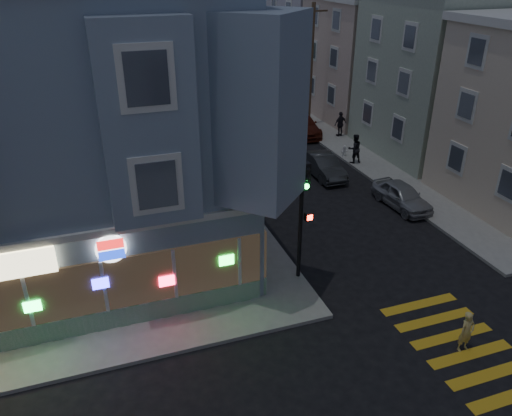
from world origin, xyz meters
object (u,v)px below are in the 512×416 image
street_tree_far (253,48)px  traffic_signal (303,202)px  pedestrian_a (355,149)px  street_tree_near (283,62)px  running_child (467,332)px  parked_car_b (323,166)px  parked_car_c (301,124)px  parked_car_a (402,196)px  utility_pole (311,64)px  pedestrian_b (340,124)px  fire_hydrant (344,150)px  parked_car_d (253,109)px

street_tree_far → traffic_signal: size_ratio=1.04×
street_tree_far → pedestrian_a: size_ratio=2.83×
street_tree_near → running_child: street_tree_near is taller
parked_car_b → parked_car_c: parked_car_c is taller
pedestrian_a → parked_car_a: 6.33m
parked_car_a → running_child: bearing=-116.0°
street_tree_near → parked_car_a: (-1.53, -20.84, -3.28)m
utility_pole → pedestrian_a: (-0.70, -8.55, -3.71)m
pedestrian_b → parked_car_a: size_ratio=0.47×
street_tree_near → pedestrian_a: (-0.90, -14.55, -2.85)m
parked_car_a → traffic_signal: traffic_signal is taller
street_tree_far → fire_hydrant: 21.58m
parked_car_d → fire_hydrant: parked_car_d is taller
parked_car_c → fire_hydrant: parked_car_c is taller
utility_pole → fire_hydrant: size_ratio=12.37×
fire_hydrant → parked_car_d: bearing=104.0°
street_tree_far → pedestrian_b: bearing=-87.4°
pedestrian_b → parked_car_c: bearing=-49.3°
street_tree_near → street_tree_far: size_ratio=1.00×
parked_car_c → parked_car_b: bearing=-97.7°
pedestrian_b → parked_car_b: size_ratio=0.44×
parked_car_d → fire_hydrant: 11.19m
street_tree_near → traffic_signal: size_ratio=1.04×
traffic_signal → parked_car_b: bearing=53.8°
running_child → pedestrian_a: size_ratio=0.81×
pedestrian_a → fire_hydrant: bearing=-90.6°
parked_car_b → parked_car_a: bearing=-67.7°
street_tree_near → parked_car_d: bearing=-145.9°
parked_car_a → parked_car_c: size_ratio=0.76×
street_tree_far → pedestrian_a: street_tree_far is taller
utility_pole → fire_hydrant: 8.48m
parked_car_b → parked_car_c: size_ratio=0.81×
street_tree_far → parked_car_d: (-3.60, -10.44, -3.19)m
street_tree_far → parked_car_d: size_ratio=0.99×
street_tree_far → pedestrian_b: street_tree_far is taller
street_tree_far → pedestrian_b: 17.68m
street_tree_near → parked_car_b: street_tree_near is taller
street_tree_far → parked_car_a: street_tree_far is taller
pedestrian_a → utility_pole: bearing=-95.3°
traffic_signal → running_child: bearing=-62.5°
street_tree_near → utility_pole: bearing=-91.9°
utility_pole → fire_hydrant: bearing=-95.5°
parked_car_b → parked_car_c: bearing=76.1°
utility_pole → street_tree_far: (0.20, 14.00, -0.86)m
running_child → parked_car_d: 28.55m
street_tree_far → parked_car_b: bearing=-98.7°
street_tree_far → traffic_signal: (-9.38, -33.34, -0.33)m
parked_car_c → traffic_signal: 19.57m
street_tree_far → parked_car_b: (-3.60, -23.64, -3.26)m
pedestrian_b → parked_car_c: size_ratio=0.36×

